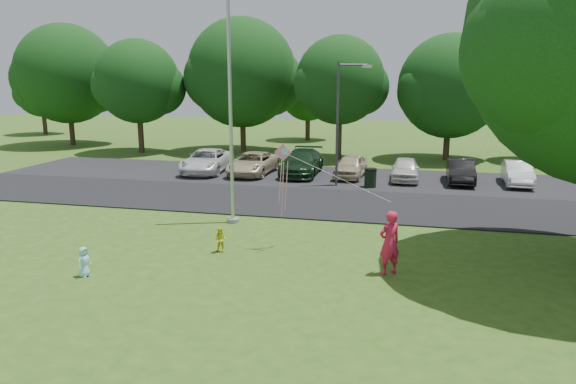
% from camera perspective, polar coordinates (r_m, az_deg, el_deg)
% --- Properties ---
extents(ground, '(120.00, 120.00, 0.00)m').
position_cam_1_polar(ground, '(15.50, 0.18, -9.09)').
color(ground, '#305616').
rests_on(ground, ground).
extents(park_road, '(60.00, 6.00, 0.06)m').
position_cam_1_polar(park_road, '(23.95, 4.98, -1.27)').
color(park_road, black).
rests_on(park_road, ground).
extents(parking_strip, '(42.00, 7.00, 0.06)m').
position_cam_1_polar(parking_strip, '(30.26, 6.73, 1.57)').
color(parking_strip, black).
rests_on(parking_strip, ground).
extents(flagpole, '(0.50, 0.50, 10.00)m').
position_cam_1_polar(flagpole, '(20.26, -6.39, 8.05)').
color(flagpole, '#B7BABF').
rests_on(flagpole, ground).
extents(street_lamp, '(1.74, 0.92, 6.58)m').
position_cam_1_polar(street_lamp, '(27.43, 6.06, 8.74)').
color(street_lamp, '#3F3F44').
rests_on(street_lamp, ground).
extents(trash_can, '(0.67, 0.67, 1.06)m').
position_cam_1_polar(trash_can, '(27.60, 9.14, 1.51)').
color(trash_can, black).
rests_on(trash_can, ground).
extents(tree_row, '(64.35, 11.94, 10.88)m').
position_cam_1_polar(tree_row, '(38.32, 10.87, 12.25)').
color(tree_row, '#332316').
rests_on(tree_row, ground).
extents(horizon_trees, '(77.46, 7.20, 7.02)m').
position_cam_1_polar(horizon_trees, '(47.96, 14.30, 10.40)').
color(horizon_trees, '#332316').
rests_on(horizon_trees, ground).
extents(parked_cars, '(20.06, 5.66, 1.49)m').
position_cam_1_polar(parked_cars, '(30.32, 3.26, 3.03)').
color(parked_cars, silver).
rests_on(parked_cars, ground).
extents(woman, '(0.85, 0.80, 1.94)m').
position_cam_1_polar(woman, '(15.47, 11.20, -5.55)').
color(woman, '#D11B43').
rests_on(woman, ground).
extents(child_yellow, '(0.43, 0.34, 0.87)m').
position_cam_1_polar(child_yellow, '(17.33, -7.50, -5.32)').
color(child_yellow, yellow).
rests_on(child_yellow, ground).
extents(child_blue, '(0.39, 0.50, 0.91)m').
position_cam_1_polar(child_blue, '(16.29, -21.72, -7.22)').
color(child_blue, '#A6E5FF').
rests_on(child_blue, ground).
extents(kite, '(3.90, 1.88, 2.56)m').
position_cam_1_polar(kite, '(17.01, -0.36, 2.91)').
color(kite, pink).
rests_on(kite, ground).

